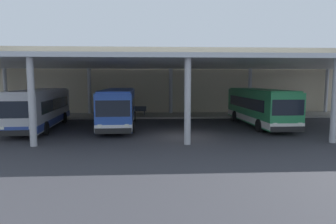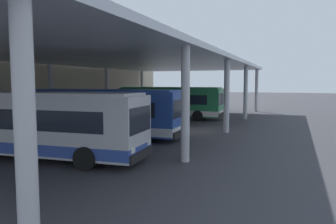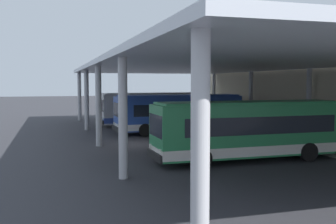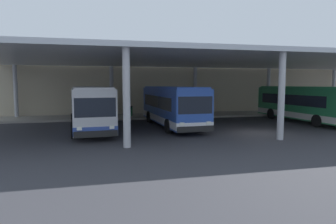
{
  "view_description": "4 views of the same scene",
  "coord_description": "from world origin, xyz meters",
  "px_view_note": "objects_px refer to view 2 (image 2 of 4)",
  "views": [
    {
      "loc": [
        -2.14,
        -20.09,
        3.92
      ],
      "look_at": [
        -0.84,
        3.97,
        1.31
      ],
      "focal_mm": 31.23,
      "sensor_mm": 36.0,
      "label": 1
    },
    {
      "loc": [
        -22.98,
        -7.15,
        3.62
      ],
      "look_at": [
        0.21,
        2.13,
        1.32
      ],
      "focal_mm": 34.29,
      "sensor_mm": 36.0,
      "label": 2
    },
    {
      "loc": [
        26.07,
        -5.41,
        4.17
      ],
      "look_at": [
        -3.45,
        3.25,
        1.88
      ],
      "focal_mm": 42.37,
      "sensor_mm": 36.0,
      "label": 3
    },
    {
      "loc": [
        -10.76,
        -18.08,
        3.35
      ],
      "look_at": [
        -5.75,
        2.68,
        1.35
      ],
      "focal_mm": 31.5,
      "sensor_mm": 36.0,
      "label": 4
    }
  ],
  "objects_px": {
    "bus_second_bay": "(104,112)",
    "bus_middle_bay": "(170,102)",
    "bus_nearest_bay": "(39,124)",
    "bench_waiting": "(35,120)"
  },
  "relations": [
    {
      "from": "bus_second_bay",
      "to": "bus_middle_bay",
      "type": "height_order",
      "value": "same"
    },
    {
      "from": "bus_second_bay",
      "to": "bus_middle_bay",
      "type": "distance_m",
      "value": 12.11
    },
    {
      "from": "bus_nearest_bay",
      "to": "bus_middle_bay",
      "type": "relative_size",
      "value": 1.01
    },
    {
      "from": "bus_nearest_bay",
      "to": "bus_second_bay",
      "type": "height_order",
      "value": "same"
    },
    {
      "from": "bus_nearest_bay",
      "to": "bench_waiting",
      "type": "distance_m",
      "value": 10.82
    },
    {
      "from": "bus_second_bay",
      "to": "bus_nearest_bay",
      "type": "bearing_deg",
      "value": -175.73
    },
    {
      "from": "bus_middle_bay",
      "to": "bench_waiting",
      "type": "bearing_deg",
      "value": 146.61
    },
    {
      "from": "bus_second_bay",
      "to": "bench_waiting",
      "type": "xyz_separation_m",
      "value": [
        1.27,
        7.21,
        -0.99
      ]
    },
    {
      "from": "bus_nearest_bay",
      "to": "bus_middle_bay",
      "type": "xyz_separation_m",
      "value": [
        18.4,
        0.53,
        0.0
      ]
    },
    {
      "from": "bus_second_bay",
      "to": "bus_middle_bay",
      "type": "bearing_deg",
      "value": 0.29
    }
  ]
}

